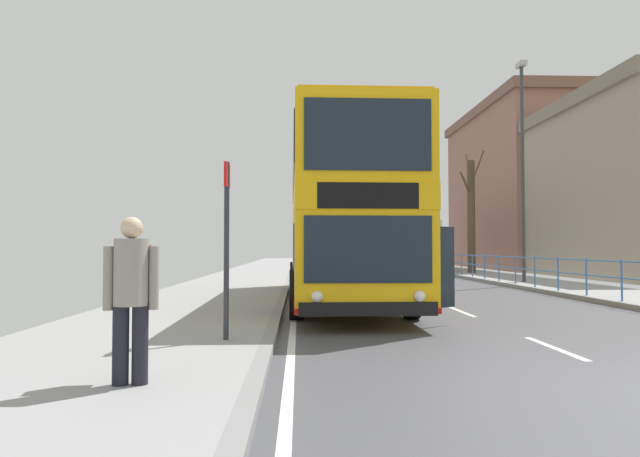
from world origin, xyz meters
The scene contains 10 objects.
ground centered at (-0.72, 0.00, 0.04)m, with size 15.80×140.00×0.20m.
double_decker_bus_main centered at (-2.71, 9.42, 2.30)m, with size 3.37×11.17×4.40m.
background_bus_far_lane centered at (2.99, 30.16, 1.69)m, with size 2.72×9.18×3.10m.
pedestrian_railing_far_kerb centered at (4.45, 16.36, 0.85)m, with size 0.05×33.69×1.07m.
pedestrian_with_backpack centered at (-5.53, 0.01, 1.11)m, with size 0.55×0.55×1.68m.
bus_stop_sign_near centered at (-4.92, 2.70, 1.77)m, with size 0.08×0.44×2.66m.
street_lamp_far_side centered at (5.28, 16.71, 5.27)m, with size 0.28×0.60×9.00m.
bare_tree_far_00 centered at (5.70, 24.96, 3.36)m, with size 1.10×3.24×6.75m.
bare_tree_far_01 centered at (5.51, 34.54, 2.83)m, with size 1.12×1.52×5.13m.
background_building_00 centered at (15.13, 36.04, 6.09)m, with size 11.59×16.40×12.12m.
Camera 1 is at (-3.84, -5.73, 1.50)m, focal length 31.51 mm.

